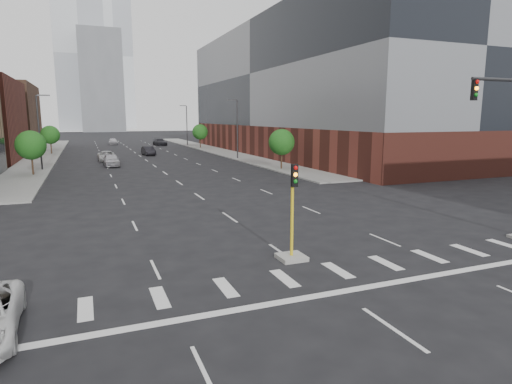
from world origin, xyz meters
TOP-DOWN VIEW (x-y plane):
  - ground at (0.00, 0.00)m, footprint 400.00×400.00m
  - sidewalk_left_far at (-15.00, 74.00)m, footprint 5.00×92.00m
  - sidewalk_right_far at (15.00, 74.00)m, footprint 5.00×92.00m
  - building_right_main at (29.50, 60.00)m, footprint 24.00×70.00m
  - tower_left at (-8.00, 220.00)m, footprint 22.00×22.00m
  - tower_right at (10.00, 260.00)m, footprint 20.00×20.00m
  - tower_mid at (0.00, 200.00)m, footprint 18.00×18.00m
  - median_traffic_signal at (0.00, 8.97)m, footprint 1.20×1.20m
  - streetlight_right_a at (13.41, 55.00)m, footprint 1.60×0.22m
  - streetlight_right_b at (13.41, 90.00)m, footprint 1.60×0.22m
  - streetlight_left at (-13.41, 50.00)m, footprint 1.60×0.22m
  - tree_left_near at (-14.00, 45.00)m, footprint 3.20×3.20m
  - tree_left_far at (-14.00, 75.00)m, footprint 3.20×3.20m
  - tree_right_near at (14.00, 40.00)m, footprint 3.20×3.20m
  - tree_right_far at (14.00, 80.00)m, footprint 3.20×3.20m
  - car_near_left at (-5.38, 51.61)m, footprint 2.12×4.95m
  - car_mid_right at (1.50, 66.76)m, footprint 2.02×4.79m
  - car_far_left at (-5.56, 58.99)m, footprint 2.57×5.36m
  - car_deep_right at (7.56, 92.02)m, footprint 2.84×5.75m
  - car_distant at (-2.28, 99.30)m, footprint 1.92×4.71m

SIDE VIEW (x-z plane):
  - ground at x=0.00m, z-range 0.00..0.00m
  - sidewalk_left_far at x=-15.00m, z-range 0.00..0.15m
  - sidewalk_right_far at x=15.00m, z-range 0.00..0.15m
  - car_far_left at x=-5.56m, z-range 0.00..1.47m
  - car_mid_right at x=1.50m, z-range 0.00..1.54m
  - car_distant at x=-2.28m, z-range 0.00..1.60m
  - car_deep_right at x=7.56m, z-range 0.00..1.61m
  - car_near_left at x=-5.38m, z-range 0.00..1.67m
  - median_traffic_signal at x=0.00m, z-range -1.23..3.17m
  - tree_left_near at x=-14.00m, z-range 0.97..5.82m
  - tree_left_far at x=-14.00m, z-range 0.97..5.82m
  - tree_right_near at x=14.00m, z-range 0.97..5.82m
  - tree_right_far at x=14.00m, z-range 0.97..5.82m
  - streetlight_right_a at x=13.41m, z-range 0.47..9.55m
  - streetlight_right_b at x=13.41m, z-range 0.47..9.55m
  - streetlight_left at x=-13.41m, z-range 0.47..9.55m
  - building_right_main at x=29.50m, z-range 0.00..22.00m
  - tower_mid at x=0.00m, z-range 0.00..44.00m
  - tower_left at x=-8.00m, z-range 0.00..70.00m
  - tower_right at x=10.00m, z-range 0.00..80.00m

